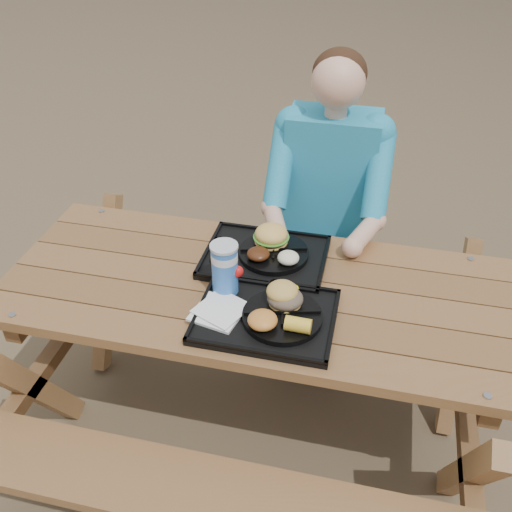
# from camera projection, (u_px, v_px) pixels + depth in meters

# --- Properties ---
(ground) EXTENTS (60.00, 60.00, 0.00)m
(ground) POSITION_uv_depth(u_px,v_px,m) (256.00, 421.00, 2.45)
(ground) COLOR #999999
(ground) RESTS_ON ground
(picnic_table) EXTENTS (1.80, 1.49, 0.75)m
(picnic_table) POSITION_uv_depth(u_px,v_px,m) (256.00, 360.00, 2.23)
(picnic_table) COLOR #999999
(picnic_table) RESTS_ON ground
(tray_near) EXTENTS (0.45, 0.35, 0.02)m
(tray_near) POSITION_uv_depth(u_px,v_px,m) (266.00, 317.00, 1.86)
(tray_near) COLOR black
(tray_near) RESTS_ON picnic_table
(tray_far) EXTENTS (0.45, 0.35, 0.02)m
(tray_far) POSITION_uv_depth(u_px,v_px,m) (265.00, 258.00, 2.13)
(tray_far) COLOR black
(tray_far) RESTS_ON picnic_table
(plate_near) EXTENTS (0.26, 0.26, 0.02)m
(plate_near) POSITION_uv_depth(u_px,v_px,m) (282.00, 316.00, 1.84)
(plate_near) COLOR black
(plate_near) RESTS_ON tray_near
(plate_far) EXTENTS (0.26, 0.26, 0.02)m
(plate_far) POSITION_uv_depth(u_px,v_px,m) (274.00, 253.00, 2.12)
(plate_far) COLOR black
(plate_far) RESTS_ON tray_far
(napkin_stack) EXTENTS (0.18, 0.18, 0.02)m
(napkin_stack) POSITION_uv_depth(u_px,v_px,m) (218.00, 311.00, 1.86)
(napkin_stack) COLOR white
(napkin_stack) RESTS_ON tray_near
(soda_cup) EXTENTS (0.09, 0.09, 0.18)m
(soda_cup) POSITION_uv_depth(u_px,v_px,m) (225.00, 270.00, 1.91)
(soda_cup) COLOR blue
(soda_cup) RESTS_ON tray_near
(condiment_bbq) EXTENTS (0.05, 0.05, 0.03)m
(condiment_bbq) POSITION_uv_depth(u_px,v_px,m) (276.00, 286.00, 1.95)
(condiment_bbq) COLOR #310A05
(condiment_bbq) RESTS_ON tray_near
(condiment_mustard) EXTENTS (0.05, 0.05, 0.03)m
(condiment_mustard) POSITION_uv_depth(u_px,v_px,m) (292.00, 291.00, 1.93)
(condiment_mustard) COLOR yellow
(condiment_mustard) RESTS_ON tray_near
(sandwich) EXTENTS (0.11, 0.11, 0.11)m
(sandwich) POSITION_uv_depth(u_px,v_px,m) (286.00, 290.00, 1.84)
(sandwich) COLOR gold
(sandwich) RESTS_ON plate_near
(mac_cheese) EXTENTS (0.09, 0.09, 0.05)m
(mac_cheese) POSITION_uv_depth(u_px,v_px,m) (263.00, 320.00, 1.77)
(mac_cheese) COLOR gold
(mac_cheese) RESTS_ON plate_near
(corn_cob) EXTENTS (0.08, 0.08, 0.05)m
(corn_cob) POSITION_uv_depth(u_px,v_px,m) (298.00, 325.00, 1.75)
(corn_cob) COLOR yellow
(corn_cob) RESTS_ON plate_near
(cutlery_far) EXTENTS (0.09, 0.16, 0.01)m
(cutlery_far) POSITION_uv_depth(u_px,v_px,m) (220.00, 249.00, 2.15)
(cutlery_far) COLOR black
(cutlery_far) RESTS_ON tray_far
(burger) EXTENTS (0.13, 0.13, 0.11)m
(burger) POSITION_uv_depth(u_px,v_px,m) (271.00, 230.00, 2.12)
(burger) COLOR #F0B954
(burger) RESTS_ON plate_far
(baked_beans) EXTENTS (0.08, 0.08, 0.04)m
(baked_beans) POSITION_uv_depth(u_px,v_px,m) (258.00, 254.00, 2.06)
(baked_beans) COLOR #49220E
(baked_beans) RESTS_ON plate_far
(potato_salad) EXTENTS (0.08, 0.08, 0.04)m
(potato_salad) POSITION_uv_depth(u_px,v_px,m) (288.00, 258.00, 2.04)
(potato_salad) COLOR white
(potato_salad) RESTS_ON plate_far
(diner) EXTENTS (0.48, 0.84, 1.28)m
(diner) POSITION_uv_depth(u_px,v_px,m) (327.00, 219.00, 2.57)
(diner) COLOR #1A9DB7
(diner) RESTS_ON ground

